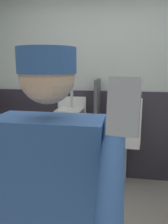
% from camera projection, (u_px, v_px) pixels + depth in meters
% --- Properties ---
extents(wall_back, '(3.85, 0.12, 2.53)m').
position_uv_depth(wall_back, '(108.00, 88.00, 3.13)').
color(wall_back, silver).
rests_on(wall_back, ground_plane).
extents(wainscot_band_back, '(3.25, 0.03, 1.23)m').
position_uv_depth(wainscot_band_back, '(107.00, 135.00, 3.19)').
color(wainscot_band_back, '#2D2833').
rests_on(wainscot_band_back, ground_plane).
extents(urinal_left, '(0.40, 0.34, 1.24)m').
position_uv_depth(urinal_left, '(70.00, 125.00, 3.10)').
color(urinal_left, white).
rests_on(urinal_left, ground_plane).
extents(urinal_middle, '(0.40, 0.34, 1.24)m').
position_uv_depth(urinal_middle, '(126.00, 127.00, 2.97)').
color(urinal_middle, white).
rests_on(urinal_middle, ground_plane).
extents(privacy_divider_panel, '(0.04, 0.40, 0.90)m').
position_uv_depth(privacy_divider_panel, '(97.00, 114.00, 2.93)').
color(privacy_divider_panel, '#4C4C51').
extents(person, '(0.71, 0.60, 1.64)m').
position_uv_depth(person, '(50.00, 193.00, 1.07)').
color(person, '#2D3342').
rests_on(person, ground_plane).
extents(cell_phone, '(0.06, 0.04, 0.11)m').
position_uv_depth(cell_phone, '(124.00, 107.00, 0.42)').
color(cell_phone, silver).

